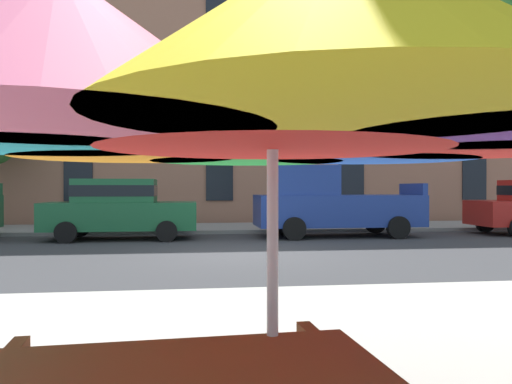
% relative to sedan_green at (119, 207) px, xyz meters
% --- Properties ---
extents(ground_plane, '(120.00, 120.00, 0.00)m').
position_rel_sedan_green_xyz_m(ground_plane, '(3.26, -3.70, -0.95)').
color(ground_plane, '#38383A').
extents(sidewalk_far, '(56.00, 3.60, 0.12)m').
position_rel_sedan_green_xyz_m(sidewalk_far, '(3.26, 3.10, -0.89)').
color(sidewalk_far, gray).
rests_on(sidewalk_far, ground).
extents(apartment_building, '(38.84, 12.08, 16.00)m').
position_rel_sedan_green_xyz_m(apartment_building, '(3.26, 11.29, 7.05)').
color(apartment_building, '#A87056').
rests_on(apartment_building, ground).
extents(sedan_green, '(4.40, 1.98, 1.78)m').
position_rel_sedan_green_xyz_m(sedan_green, '(0.00, 0.00, 0.00)').
color(sedan_green, '#195933').
rests_on(sedan_green, ground).
extents(pickup_blue, '(5.10, 2.12, 2.20)m').
position_rel_sedan_green_xyz_m(pickup_blue, '(6.41, 0.00, 0.08)').
color(pickup_blue, navy).
rests_on(pickup_blue, ground).
extents(patio_umbrella, '(3.84, 3.84, 2.34)m').
position_rel_sedan_green_xyz_m(patio_umbrella, '(2.50, -12.70, 1.05)').
color(patio_umbrella, silver).
rests_on(patio_umbrella, ground).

